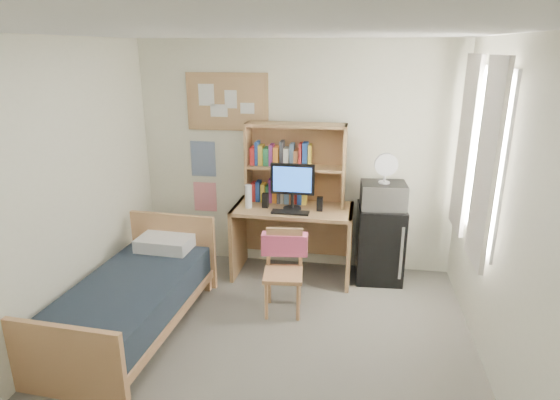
% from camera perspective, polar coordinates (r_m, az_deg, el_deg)
% --- Properties ---
extents(floor, '(3.60, 4.20, 0.02)m').
position_cam_1_polar(floor, '(4.04, -2.43, -20.39)').
color(floor, slate).
rests_on(floor, ground).
extents(ceiling, '(3.60, 4.20, 0.02)m').
position_cam_1_polar(ceiling, '(3.16, -3.09, 19.86)').
color(ceiling, white).
rests_on(ceiling, wall_back).
extents(wall_back, '(3.60, 0.04, 2.60)m').
position_cam_1_polar(wall_back, '(5.37, 1.92, 5.15)').
color(wall_back, white).
rests_on(wall_back, floor).
extents(wall_left, '(0.04, 4.20, 2.60)m').
position_cam_1_polar(wall_left, '(4.13, -27.94, -0.98)').
color(wall_left, white).
rests_on(wall_left, floor).
extents(wall_right, '(0.04, 4.20, 2.60)m').
position_cam_1_polar(wall_right, '(3.50, 27.54, -4.12)').
color(wall_right, white).
rests_on(wall_right, floor).
extents(window_unit, '(0.10, 1.40, 1.70)m').
position_cam_1_polar(window_unit, '(4.52, 23.04, 5.13)').
color(window_unit, white).
rests_on(window_unit, wall_right).
extents(curtain_left, '(0.04, 0.55, 1.70)m').
position_cam_1_polar(curtain_left, '(4.13, 23.86, 3.93)').
color(curtain_left, white).
rests_on(curtain_left, wall_right).
extents(curtain_right, '(0.04, 0.55, 1.70)m').
position_cam_1_polar(curtain_right, '(4.89, 21.67, 6.20)').
color(curtain_right, white).
rests_on(curtain_right, wall_right).
extents(bulletin_board, '(0.94, 0.03, 0.64)m').
position_cam_1_polar(bulletin_board, '(5.40, -6.44, 11.80)').
color(bulletin_board, tan).
rests_on(bulletin_board, wall_back).
extents(poster_wave, '(0.30, 0.01, 0.42)m').
position_cam_1_polar(poster_wave, '(5.62, -9.35, 4.97)').
color(poster_wave, navy).
rests_on(poster_wave, wall_back).
extents(poster_japan, '(0.28, 0.01, 0.36)m').
position_cam_1_polar(poster_japan, '(5.74, -9.11, 0.40)').
color(poster_japan, '#F02A43').
rests_on(poster_japan, wall_back).
extents(desk, '(1.33, 0.68, 0.82)m').
position_cam_1_polar(desk, '(5.31, 1.57, -5.09)').
color(desk, tan).
rests_on(desk, floor).
extents(desk_chair, '(0.45, 0.45, 0.82)m').
position_cam_1_polar(desk_chair, '(4.59, 0.40, -8.98)').
color(desk_chair, tan).
rests_on(desk_chair, floor).
extents(mini_fridge, '(0.53, 0.53, 0.85)m').
position_cam_1_polar(mini_fridge, '(5.35, 12.04, -5.15)').
color(mini_fridge, black).
rests_on(mini_fridge, floor).
extents(bed, '(1.01, 1.86, 0.50)m').
position_cam_1_polar(bed, '(4.59, -17.62, -12.22)').
color(bed, '#19222D').
rests_on(bed, floor).
extents(hutch, '(1.11, 0.30, 0.90)m').
position_cam_1_polar(hutch, '(5.18, 1.91, 4.36)').
color(hutch, tan).
rests_on(hutch, desk).
extents(monitor, '(0.47, 0.05, 0.50)m').
position_cam_1_polar(monitor, '(5.03, 1.53, 1.61)').
color(monitor, black).
rests_on(monitor, desk).
extents(keyboard, '(0.40, 0.14, 0.02)m').
position_cam_1_polar(keyboard, '(4.98, 1.25, -1.52)').
color(keyboard, black).
rests_on(keyboard, desk).
extents(speaker_left, '(0.07, 0.07, 0.16)m').
position_cam_1_polar(speaker_left, '(5.13, -1.80, -0.05)').
color(speaker_left, black).
rests_on(speaker_left, desk).
extents(speaker_right, '(0.06, 0.06, 0.15)m').
position_cam_1_polar(speaker_right, '(5.05, 4.88, -0.48)').
color(speaker_right, black).
rests_on(speaker_right, desk).
extents(water_bottle, '(0.08, 0.08, 0.26)m').
position_cam_1_polar(water_bottle, '(5.12, -3.87, 0.44)').
color(water_bottle, white).
rests_on(water_bottle, desk).
extents(hoodie, '(0.47, 0.18, 0.22)m').
position_cam_1_polar(hoodie, '(4.68, 0.57, -5.39)').
color(hoodie, '#E85884').
rests_on(hoodie, desk_chair).
extents(microwave, '(0.49, 0.39, 0.27)m').
position_cam_1_polar(microwave, '(5.14, 12.47, 0.56)').
color(microwave, silver).
rests_on(microwave, mini_fridge).
extents(desk_fan, '(0.25, 0.25, 0.30)m').
position_cam_1_polar(desk_fan, '(5.06, 12.69, 3.65)').
color(desk_fan, white).
rests_on(desk_fan, microwave).
extents(pillow, '(0.57, 0.41, 0.13)m').
position_cam_1_polar(pillow, '(5.04, -13.78, -5.07)').
color(pillow, white).
rests_on(pillow, bed).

